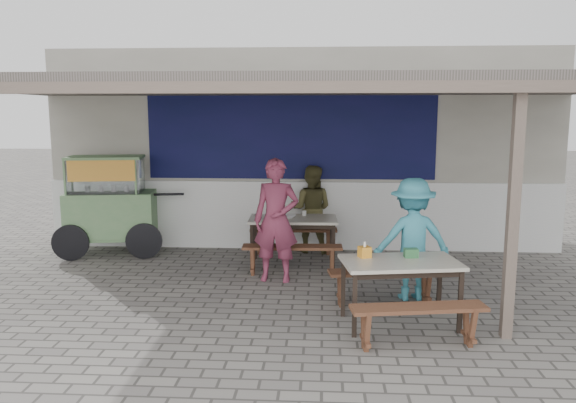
# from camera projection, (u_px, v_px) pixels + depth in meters

# --- Properties ---
(ground) EXTENTS (60.00, 60.00, 0.00)m
(ground) POSITION_uv_depth(u_px,v_px,m) (293.00, 304.00, 7.09)
(ground) COLOR slate
(ground) RESTS_ON ground
(back_wall) EXTENTS (9.00, 1.28, 3.50)m
(back_wall) POSITION_uv_depth(u_px,v_px,m) (303.00, 150.00, 10.35)
(back_wall) COLOR #B6B2A3
(back_wall) RESTS_ON ground
(warung_roof) EXTENTS (9.00, 4.21, 2.81)m
(warung_roof) POSITION_uv_depth(u_px,v_px,m) (298.00, 89.00, 7.55)
(warung_roof) COLOR #5E5451
(warung_roof) RESTS_ON ground
(table_left) EXTENTS (1.40, 0.81, 0.75)m
(table_left) POSITION_uv_depth(u_px,v_px,m) (293.00, 223.00, 8.88)
(table_left) COLOR beige
(table_left) RESTS_ON ground
(bench_left_street) EXTENTS (1.49, 0.34, 0.45)m
(bench_left_street) POSITION_uv_depth(u_px,v_px,m) (292.00, 253.00, 8.31)
(bench_left_street) COLOR brown
(bench_left_street) RESTS_ON ground
(bench_left_wall) EXTENTS (1.49, 0.34, 0.45)m
(bench_left_wall) POSITION_uv_depth(u_px,v_px,m) (293.00, 235.00, 9.55)
(bench_left_wall) COLOR brown
(bench_left_wall) RESTS_ON ground
(table_right) EXTENTS (1.40, 0.95, 0.75)m
(table_right) POSITION_uv_depth(u_px,v_px,m) (400.00, 267.00, 6.32)
(table_right) COLOR beige
(table_right) RESTS_ON ground
(bench_right_street) EXTENTS (1.42, 0.50, 0.45)m
(bench_right_street) POSITION_uv_depth(u_px,v_px,m) (418.00, 317.00, 5.73)
(bench_right_street) COLOR brown
(bench_right_street) RESTS_ON ground
(bench_right_wall) EXTENTS (1.42, 0.50, 0.45)m
(bench_right_wall) POSITION_uv_depth(u_px,v_px,m) (384.00, 279.00, 7.03)
(bench_right_wall) COLOR brown
(bench_right_wall) RESTS_ON ground
(vendor_cart) EXTENTS (2.03, 1.06, 1.68)m
(vendor_cart) POSITION_uv_depth(u_px,v_px,m) (109.00, 201.00, 9.49)
(vendor_cart) COLOR #709362
(vendor_cart) RESTS_ON ground
(patron_street_side) EXTENTS (0.68, 0.48, 1.77)m
(patron_street_side) POSITION_uv_depth(u_px,v_px,m) (276.00, 220.00, 7.98)
(patron_street_side) COLOR brown
(patron_street_side) RESTS_ON ground
(patron_wall_side) EXTENTS (0.83, 0.71, 1.51)m
(patron_wall_side) POSITION_uv_depth(u_px,v_px,m) (311.00, 209.00, 9.67)
(patron_wall_side) COLOR #4E4928
(patron_wall_side) RESTS_ON ground
(patron_right_table) EXTENTS (1.09, 0.72, 1.58)m
(patron_right_table) POSITION_uv_depth(u_px,v_px,m) (412.00, 239.00, 7.21)
(patron_right_table) COLOR teal
(patron_right_table) RESTS_ON ground
(tissue_box) EXTENTS (0.16, 0.16, 0.13)m
(tissue_box) POSITION_uv_depth(u_px,v_px,m) (365.00, 252.00, 6.45)
(tissue_box) COLOR orange
(tissue_box) RESTS_ON table_right
(donation_box) EXTENTS (0.17, 0.12, 0.10)m
(donation_box) POSITION_uv_depth(u_px,v_px,m) (411.00, 253.00, 6.45)
(donation_box) COLOR #2E683B
(donation_box) RESTS_ON table_right
(condiment_jar) EXTENTS (0.07, 0.07, 0.08)m
(condiment_jar) POSITION_uv_depth(u_px,v_px,m) (304.00, 213.00, 9.09)
(condiment_jar) COLOR beige
(condiment_jar) RESTS_ON table_left
(condiment_bowl) EXTENTS (0.26, 0.26, 0.05)m
(condiment_bowl) POSITION_uv_depth(u_px,v_px,m) (289.00, 217.00, 8.85)
(condiment_bowl) COLOR silver
(condiment_bowl) RESTS_ON table_left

